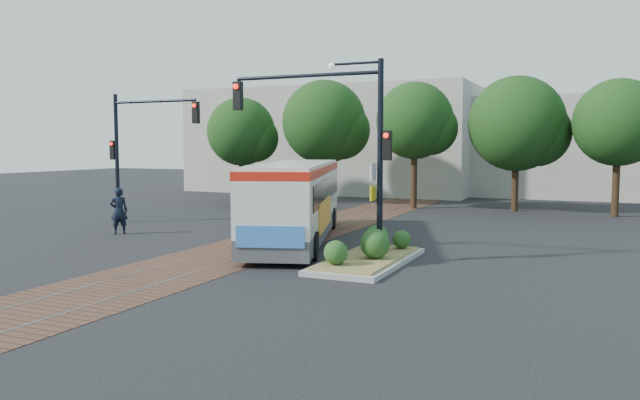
# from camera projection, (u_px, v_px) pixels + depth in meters

# --- Properties ---
(ground) EXTENTS (120.00, 120.00, 0.00)m
(ground) POSITION_uv_depth(u_px,v_px,m) (249.00, 248.00, 22.00)
(ground) COLOR black
(ground) RESTS_ON ground
(trackbed) EXTENTS (3.60, 40.00, 0.02)m
(trackbed) POSITION_uv_depth(u_px,v_px,m) (299.00, 233.00, 25.63)
(trackbed) COLOR #543126
(trackbed) RESTS_ON ground
(tree_row) EXTENTS (26.40, 5.60, 7.67)m
(tree_row) POSITION_uv_depth(u_px,v_px,m) (412.00, 124.00, 36.01)
(tree_row) COLOR #382314
(tree_row) RESTS_ON ground
(warehouses) EXTENTS (40.00, 13.00, 8.00)m
(warehouses) POSITION_uv_depth(u_px,v_px,m) (433.00, 143.00, 48.02)
(warehouses) COLOR #ADA899
(warehouses) RESTS_ON ground
(city_bus) EXTENTS (5.73, 11.22, 2.96)m
(city_bus) POSITION_uv_depth(u_px,v_px,m) (296.00, 198.00, 23.57)
(city_bus) COLOR #434346
(city_bus) RESTS_ON ground
(traffic_island) EXTENTS (2.20, 5.20, 1.13)m
(traffic_island) POSITION_uv_depth(u_px,v_px,m) (370.00, 252.00, 19.19)
(traffic_island) COLOR gray
(traffic_island) RESTS_ON ground
(signal_pole_main) EXTENTS (5.49, 0.46, 6.00)m
(signal_pole_main) POSITION_uv_depth(u_px,v_px,m) (342.00, 128.00, 19.33)
(signal_pole_main) COLOR black
(signal_pole_main) RESTS_ON ground
(signal_pole_left) EXTENTS (4.99, 0.34, 6.00)m
(signal_pole_left) POSITION_uv_depth(u_px,v_px,m) (136.00, 140.00, 28.70)
(signal_pole_left) COLOR black
(signal_pole_left) RESTS_ON ground
(officer) EXTENTS (0.82, 0.80, 1.90)m
(officer) POSITION_uv_depth(u_px,v_px,m) (119.00, 211.00, 25.46)
(officer) COLOR black
(officer) RESTS_ON ground
(parked_car) EXTENTS (4.44, 3.24, 1.20)m
(parked_car) POSITION_uv_depth(u_px,v_px,m) (268.00, 197.00, 36.59)
(parked_car) COLOR black
(parked_car) RESTS_ON ground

